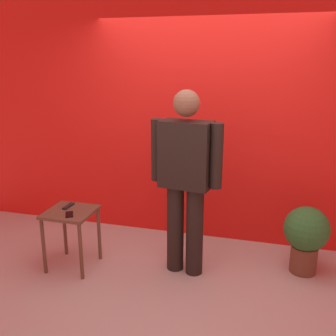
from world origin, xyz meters
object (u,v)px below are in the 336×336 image
object	(u,v)px
standing_person	(186,175)
cell_phone	(69,214)
tv_remote	(68,206)
potted_plant	(306,234)
side_table	(71,221)

from	to	relation	value
standing_person	cell_phone	distance (m)	1.19
cell_phone	tv_remote	bearing A→B (deg)	92.30
tv_remote	standing_person	bearing A→B (deg)	7.89
cell_phone	potted_plant	distance (m)	2.32
cell_phone	potted_plant	world-z (taller)	potted_plant
standing_person	side_table	bearing A→B (deg)	-168.82
potted_plant	standing_person	bearing A→B (deg)	-165.82
standing_person	tv_remote	size ratio (longest dim) A/B	10.61
standing_person	potted_plant	distance (m)	1.33
potted_plant	tv_remote	bearing A→B (deg)	-169.56
side_table	tv_remote	bearing A→B (deg)	128.27
potted_plant	cell_phone	bearing A→B (deg)	-164.62
cell_phone	tv_remote	distance (m)	0.21
cell_phone	tv_remote	size ratio (longest dim) A/B	0.85
side_table	cell_phone	world-z (taller)	cell_phone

